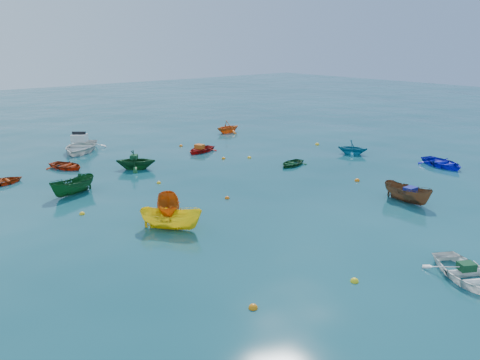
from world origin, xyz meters
TOP-DOWN VIEW (x-y plane):
  - ground at (0.00, 0.00)m, footprint 160.00×160.00m
  - dinghy_white_near at (-1.03, -10.35)m, footprint 3.99×4.35m
  - sampan_brown_mid at (5.54, -3.72)m, footprint 1.38×3.21m
  - dinghy_blue_se at (14.90, -1.00)m, footprint 3.52×4.16m
  - sampan_yellow_mid at (-7.34, 1.63)m, footprint 3.00×3.29m
  - dinghy_green_e at (6.35, 6.48)m, footprint 2.82×2.29m
  - dinghy_cyan_se at (12.90, 5.80)m, footprint 3.00×3.13m
  - dinghy_red_nw at (-11.93, 15.42)m, footprint 2.88×2.13m
  - sampan_orange_n at (-6.54, 3.13)m, footprint 2.66×3.40m
  - dinghy_green_n at (-3.24, 13.12)m, footprint 3.79×3.73m
  - dinghy_red_ne at (3.60, 14.57)m, footprint 3.39×2.83m
  - dinghy_red_far at (-7.13, 16.59)m, footprint 3.03×3.52m
  - dinghy_orange_far at (10.73, 19.78)m, footprint 2.70×2.35m
  - sampan_green_far at (-9.02, 10.27)m, footprint 3.34×2.03m
  - motorboat_white at (-4.18, 21.30)m, footprint 5.92×6.08m
  - tarp_green_a at (-0.98, -10.27)m, footprint 0.79×0.73m
  - tarp_blue_a at (5.53, -3.87)m, footprint 0.74×0.58m
  - tarp_green_b at (-3.32, 13.18)m, footprint 0.79×0.82m
  - tarp_orange_b at (3.50, 14.55)m, footprint 0.76×0.88m
  - buoy_or_a at (-8.96, -6.47)m, footprint 0.34×0.34m
  - buoy_ye_a at (-4.62, -7.61)m, footprint 0.33×0.33m
  - buoy_or_b at (6.79, 0.75)m, footprint 0.36×0.36m
  - buoy_ye_b at (-9.98, 6.55)m, footprint 0.31×0.31m
  - buoy_or_c at (-2.22, 3.54)m, footprint 0.30×0.30m
  - buoy_ye_c at (5.38, 10.27)m, footprint 0.33×0.33m
  - buoy_or_d at (3.58, 11.35)m, footprint 0.33×0.33m
  - buoy_ye_d at (-3.78, 8.92)m, footprint 0.29×0.29m
  - buoy_or_e at (3.51, 17.48)m, footprint 0.33×0.33m
  - buoy_ye_e at (13.36, 10.03)m, footprint 0.38×0.38m

SIDE VIEW (x-z plane):
  - ground at x=0.00m, z-range 0.00..0.00m
  - dinghy_white_near at x=-1.03m, z-range -0.37..0.37m
  - sampan_brown_mid at x=5.54m, z-range -0.61..0.61m
  - dinghy_blue_se at x=14.90m, z-range -0.37..0.37m
  - sampan_yellow_mid at x=-7.34m, z-range -0.63..0.63m
  - dinghy_green_e at x=6.35m, z-range -0.26..0.26m
  - dinghy_cyan_se at x=12.90m, z-range -0.64..0.64m
  - dinghy_red_nw at x=-11.93m, z-range -0.29..0.29m
  - sampan_orange_n at x=-6.54m, z-range -0.62..0.62m
  - dinghy_green_n at x=-3.24m, z-range -0.76..0.76m
  - dinghy_red_ne at x=3.60m, z-range -0.30..0.30m
  - dinghy_red_far at x=-7.13m, z-range -0.31..0.31m
  - dinghy_orange_far at x=10.73m, z-range -0.69..0.69m
  - sampan_green_far at x=-9.02m, z-range -0.61..0.61m
  - motorboat_white at x=-4.18m, z-range -0.81..0.81m
  - buoy_or_a at x=-8.96m, z-range -0.17..0.17m
  - buoy_ye_a at x=-4.62m, z-range -0.17..0.17m
  - buoy_or_b at x=6.79m, z-range -0.18..0.18m
  - buoy_ye_b at x=-9.98m, z-range -0.15..0.15m
  - buoy_or_c at x=-2.22m, z-range -0.15..0.15m
  - buoy_ye_c at x=5.38m, z-range -0.16..0.16m
  - buoy_or_d at x=3.58m, z-range -0.16..0.16m
  - buoy_ye_d at x=-3.78m, z-range -0.14..0.14m
  - buoy_or_e at x=3.51m, z-range -0.17..0.17m
  - buoy_ye_e at x=13.36m, z-range -0.19..0.19m
  - tarp_orange_b at x=3.50m, z-range 0.30..0.67m
  - tarp_green_a at x=-0.98m, z-range 0.37..0.68m
  - tarp_blue_a at x=5.53m, z-range 0.61..0.95m
  - tarp_green_b at x=-3.32m, z-range 0.76..1.07m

